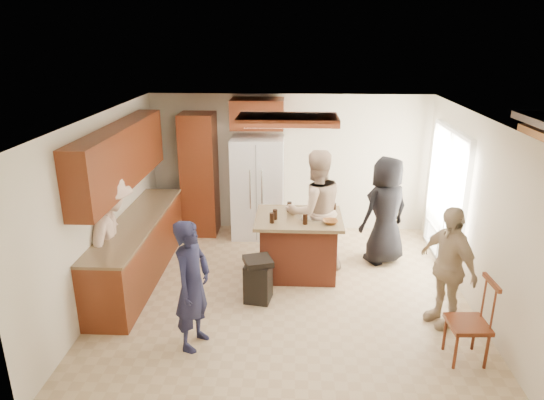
{
  "coord_description": "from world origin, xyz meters",
  "views": [
    {
      "loc": [
        0.1,
        -6.06,
        3.5
      ],
      "look_at": [
        -0.23,
        0.73,
        1.15
      ],
      "focal_mm": 32.0,
      "sensor_mm": 36.0,
      "label": 1
    }
  ],
  "objects_px": {
    "person_behind_right": "(386,211)",
    "person_side_right": "(447,266)",
    "kitchen_island": "(298,245)",
    "refrigerator": "(258,188)",
    "spindle_chair": "(470,324)",
    "person_counter": "(113,238)",
    "trash_bin": "(258,279)",
    "person_behind_left": "(315,211)",
    "person_front_left": "(192,285)"
  },
  "relations": [
    {
      "from": "person_behind_left",
      "to": "refrigerator",
      "type": "bearing_deg",
      "value": -72.71
    },
    {
      "from": "kitchen_island",
      "to": "trash_bin",
      "type": "bearing_deg",
      "value": -123.74
    },
    {
      "from": "person_behind_right",
      "to": "trash_bin",
      "type": "bearing_deg",
      "value": 2.47
    },
    {
      "from": "person_side_right",
      "to": "refrigerator",
      "type": "relative_size",
      "value": 0.87
    },
    {
      "from": "refrigerator",
      "to": "kitchen_island",
      "type": "relative_size",
      "value": 1.41
    },
    {
      "from": "person_counter",
      "to": "spindle_chair",
      "type": "height_order",
      "value": "person_counter"
    },
    {
      "from": "person_side_right",
      "to": "trash_bin",
      "type": "relative_size",
      "value": 2.49
    },
    {
      "from": "person_behind_left",
      "to": "person_behind_right",
      "type": "bearing_deg",
      "value": 175.26
    },
    {
      "from": "person_behind_right",
      "to": "person_counter",
      "type": "xyz_separation_m",
      "value": [
        -3.88,
        -1.29,
        0.01
      ]
    },
    {
      "from": "person_front_left",
      "to": "trash_bin",
      "type": "height_order",
      "value": "person_front_left"
    },
    {
      "from": "refrigerator",
      "to": "spindle_chair",
      "type": "relative_size",
      "value": 1.81
    },
    {
      "from": "kitchen_island",
      "to": "trash_bin",
      "type": "distance_m",
      "value": 0.99
    },
    {
      "from": "refrigerator",
      "to": "spindle_chair",
      "type": "bearing_deg",
      "value": -52.97
    },
    {
      "from": "person_front_left",
      "to": "person_behind_left",
      "type": "relative_size",
      "value": 0.83
    },
    {
      "from": "person_behind_right",
      "to": "trash_bin",
      "type": "relative_size",
      "value": 2.75
    },
    {
      "from": "person_behind_right",
      "to": "person_side_right",
      "type": "bearing_deg",
      "value": 72.78
    },
    {
      "from": "person_side_right",
      "to": "kitchen_island",
      "type": "xyz_separation_m",
      "value": [
        -1.83,
        1.24,
        -0.31
      ]
    },
    {
      "from": "person_front_left",
      "to": "person_behind_right",
      "type": "distance_m",
      "value": 3.49
    },
    {
      "from": "refrigerator",
      "to": "kitchen_island",
      "type": "xyz_separation_m",
      "value": [
        0.72,
        -1.48,
        -0.43
      ]
    },
    {
      "from": "person_behind_right",
      "to": "person_behind_left",
      "type": "bearing_deg",
      "value": -17.08
    },
    {
      "from": "person_counter",
      "to": "spindle_chair",
      "type": "relative_size",
      "value": 1.77
    },
    {
      "from": "person_counter",
      "to": "refrigerator",
      "type": "distance_m",
      "value": 2.89
    },
    {
      "from": "person_behind_left",
      "to": "trash_bin",
      "type": "bearing_deg",
      "value": 32.27
    },
    {
      "from": "refrigerator",
      "to": "person_counter",
      "type": "bearing_deg",
      "value": -128.25
    },
    {
      "from": "person_side_right",
      "to": "person_counter",
      "type": "relative_size",
      "value": 0.89
    },
    {
      "from": "trash_bin",
      "to": "person_front_left",
      "type": "bearing_deg",
      "value": -122.78
    },
    {
      "from": "person_behind_right",
      "to": "kitchen_island",
      "type": "xyz_separation_m",
      "value": [
        -1.37,
        -0.5,
        -0.39
      ]
    },
    {
      "from": "person_front_left",
      "to": "person_behind_left",
      "type": "xyz_separation_m",
      "value": [
        1.46,
        2.05,
        0.17
      ]
    },
    {
      "from": "person_front_left",
      "to": "person_behind_right",
      "type": "xyz_separation_m",
      "value": [
        2.58,
        2.35,
        0.08
      ]
    },
    {
      "from": "person_counter",
      "to": "kitchen_island",
      "type": "bearing_deg",
      "value": -77.4
    },
    {
      "from": "refrigerator",
      "to": "trash_bin",
      "type": "bearing_deg",
      "value": -85.66
    },
    {
      "from": "person_front_left",
      "to": "person_side_right",
      "type": "relative_size",
      "value": 1.0
    },
    {
      "from": "person_behind_right",
      "to": "spindle_chair",
      "type": "distance_m",
      "value": 2.57
    },
    {
      "from": "person_behind_left",
      "to": "trash_bin",
      "type": "relative_size",
      "value": 3.01
    },
    {
      "from": "person_behind_left",
      "to": "spindle_chair",
      "type": "relative_size",
      "value": 1.91
    },
    {
      "from": "person_side_right",
      "to": "person_front_left",
      "type": "bearing_deg",
      "value": -104.11
    },
    {
      "from": "person_behind_left",
      "to": "person_behind_right",
      "type": "xyz_separation_m",
      "value": [
        1.12,
        0.3,
        -0.08
      ]
    },
    {
      "from": "person_behind_left",
      "to": "person_side_right",
      "type": "bearing_deg",
      "value": 117.94
    },
    {
      "from": "kitchen_island",
      "to": "spindle_chair",
      "type": "height_order",
      "value": "spindle_chair"
    },
    {
      "from": "person_behind_right",
      "to": "refrigerator",
      "type": "bearing_deg",
      "value": -57.36
    },
    {
      "from": "person_front_left",
      "to": "person_side_right",
      "type": "distance_m",
      "value": 3.1
    },
    {
      "from": "person_behind_right",
      "to": "kitchen_island",
      "type": "height_order",
      "value": "person_behind_right"
    },
    {
      "from": "person_behind_left",
      "to": "person_side_right",
      "type": "distance_m",
      "value": 2.14
    },
    {
      "from": "person_behind_left",
      "to": "kitchen_island",
      "type": "height_order",
      "value": "person_behind_left"
    },
    {
      "from": "person_behind_left",
      "to": "person_counter",
      "type": "height_order",
      "value": "person_behind_left"
    },
    {
      "from": "person_behind_left",
      "to": "refrigerator",
      "type": "relative_size",
      "value": 1.05
    },
    {
      "from": "person_behind_left",
      "to": "person_counter",
      "type": "relative_size",
      "value": 1.08
    },
    {
      "from": "person_front_left",
      "to": "trash_bin",
      "type": "distance_m",
      "value": 1.32
    },
    {
      "from": "refrigerator",
      "to": "person_front_left",
      "type": "bearing_deg",
      "value": -98.41
    },
    {
      "from": "trash_bin",
      "to": "spindle_chair",
      "type": "relative_size",
      "value": 0.63
    }
  ]
}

